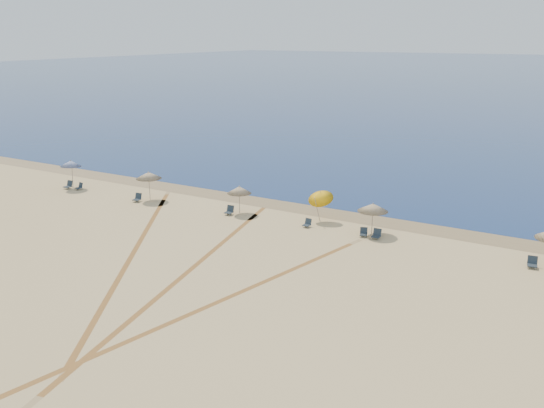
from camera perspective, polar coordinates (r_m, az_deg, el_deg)
The scene contains 17 objects.
ground at distance 28.54m, azimuth -20.65°, elevation -12.68°, with size 160.00×160.00×0.00m, color tan.
ocean at distance 241.55m, azimuth 25.21°, elevation 11.99°, with size 500.00×500.00×0.00m, color #0C2151.
wet_sand at distance 46.12m, azimuth 2.44°, elevation -0.30°, with size 500.00×500.00×0.00m, color olive.
umbrella_0 at distance 54.37m, azimuth -19.61°, elevation 3.86°, with size 1.88×1.91×2.63m.
umbrella_1 at distance 48.62m, azimuth -12.31°, elevation 2.84°, with size 2.15×2.15×2.48m.
umbrella_2 at distance 44.03m, azimuth -3.32°, elevation 1.43°, with size 1.88×1.88×2.24m.
umbrella_3 at distance 42.17m, azimuth 4.87°, elevation 0.82°, with size 1.89×1.98×2.66m.
umbrella_4 at distance 39.96m, azimuth 10.13°, elevation -0.34°, with size 2.13×2.13×2.28m.
chair_0 at distance 54.77m, azimuth -19.80°, elevation 1.80°, with size 0.60×0.71×0.72m.
chair_1 at distance 54.09m, azimuth -18.81°, elevation 1.67°, with size 0.62×0.69×0.62m.
chair_2 at distance 48.86m, azimuth -13.39°, elevation 0.60°, with size 0.66×0.75×0.69m.
chair_3 at distance 44.23m, azimuth -4.30°, elevation -0.67°, with size 0.62×0.72×0.70m.
chair_4 at distance 41.36m, azimuth 3.58°, elevation -1.96°, with size 0.55×0.63×0.61m.
chair_5 at distance 39.90m, azimuth 9.21°, elevation -2.86°, with size 0.66×0.72×0.61m.
chair_6 at distance 39.61m, azimuth 10.48°, elevation -3.03°, with size 0.56×0.66×0.68m.
chair_7 at distance 37.68m, azimuth 24.74°, elevation -5.39°, with size 0.64×0.73×0.68m.
tire_tracks at distance 33.97m, azimuth -10.05°, elevation -6.95°, with size 45.14×42.20×0.00m.
Camera 1 is at (19.92, -15.35, 13.50)m, focal length 37.39 mm.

